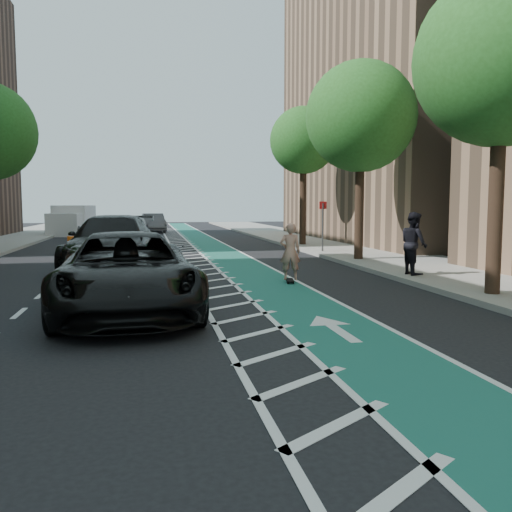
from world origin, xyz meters
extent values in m
plane|color=black|center=(0.00, 0.00, 0.00)|extent=(120.00, 120.00, 0.00)
cube|color=#1C6253|center=(3.00, 10.00, 0.01)|extent=(2.00, 90.00, 0.01)
cube|color=silver|center=(1.50, 10.00, 0.01)|extent=(1.40, 90.00, 0.01)
cube|color=gray|center=(9.50, 10.00, 0.07)|extent=(5.00, 90.00, 0.15)
cube|color=gray|center=(7.05, 10.00, 0.08)|extent=(0.12, 90.00, 0.16)
cube|color=#84664C|center=(17.50, 20.00, 9.50)|extent=(14.00, 22.00, 19.00)
cylinder|color=#382619|center=(7.90, 0.00, 2.20)|extent=(0.36, 0.36, 4.40)
sphere|color=#22531B|center=(7.90, 0.00, 5.80)|extent=(4.20, 4.20, 4.20)
cylinder|color=#382619|center=(7.90, 8.00, 2.20)|extent=(0.36, 0.36, 4.40)
sphere|color=#22531B|center=(7.90, 8.00, 5.80)|extent=(4.20, 4.20, 4.20)
cylinder|color=#382619|center=(7.90, 16.00, 2.20)|extent=(0.36, 0.36, 4.40)
sphere|color=#22531B|center=(7.90, 16.00, 5.80)|extent=(4.20, 4.20, 4.20)
cylinder|color=#4C4C4C|center=(7.60, 12.00, 1.20)|extent=(0.08, 0.08, 2.40)
cube|color=red|center=(7.60, 12.00, 2.30)|extent=(0.35, 0.02, 0.35)
cube|color=black|center=(3.70, 3.26, 0.09)|extent=(0.34, 0.77, 0.03)
cylinder|color=black|center=(3.67, 3.52, 0.03)|extent=(0.04, 0.06, 0.06)
cylinder|color=black|center=(3.82, 3.50, 0.03)|extent=(0.04, 0.06, 0.06)
cylinder|color=black|center=(3.58, 3.03, 0.03)|extent=(0.04, 0.06, 0.06)
cylinder|color=black|center=(3.73, 3.00, 0.03)|extent=(0.04, 0.06, 0.06)
imported|color=tan|center=(3.70, 3.26, 0.94)|extent=(0.68, 0.51, 1.69)
imported|color=black|center=(-0.91, -0.37, 0.87)|extent=(3.19, 6.41, 1.75)
imported|color=black|center=(-1.68, 7.50, 0.98)|extent=(3.36, 6.97, 1.96)
imported|color=#A3A4A9|center=(-3.90, 23.14, 0.67)|extent=(1.93, 4.07, 1.35)
imported|color=#555459|center=(0.00, 33.87, 0.79)|extent=(2.14, 4.93, 1.58)
imported|color=black|center=(7.70, 3.28, 1.13)|extent=(0.75, 0.96, 1.97)
cube|color=silver|center=(-6.05, 31.78, 1.13)|extent=(2.94, 3.91, 2.26)
cube|color=silver|center=(-6.41, 29.09, 0.85)|extent=(2.48, 2.09, 1.69)
cylinder|color=black|center=(-7.48, 28.78, 0.39)|extent=(0.39, 0.82, 0.79)
cylinder|color=black|center=(-5.47, 28.51, 0.39)|extent=(0.39, 0.82, 0.79)
cylinder|color=black|center=(-6.93, 32.81, 0.39)|extent=(0.39, 0.82, 0.79)
cylinder|color=black|center=(-4.92, 32.53, 0.39)|extent=(0.39, 0.82, 0.79)
cylinder|color=#D6460B|center=(-2.20, 9.00, 0.49)|extent=(0.57, 0.57, 0.98)
cylinder|color=silver|center=(-2.20, 9.00, 0.33)|extent=(0.58, 0.58, 0.13)
cylinder|color=silver|center=(-2.20, 9.00, 0.63)|extent=(0.58, 0.58, 0.13)
cylinder|color=black|center=(-2.20, 9.00, 0.02)|extent=(0.72, 0.72, 0.04)
cylinder|color=#F2530C|center=(-1.80, 10.24, 0.43)|extent=(0.50, 0.50, 0.87)
cylinder|color=silver|center=(-1.80, 10.24, 0.29)|extent=(0.51, 0.51, 0.12)
cylinder|color=silver|center=(-1.80, 10.24, 0.56)|extent=(0.51, 0.51, 0.12)
cylinder|color=black|center=(-1.80, 10.24, 0.02)|extent=(0.63, 0.63, 0.04)
cylinder|color=#EA580C|center=(-4.00, 14.73, 0.41)|extent=(0.48, 0.48, 0.82)
cylinder|color=silver|center=(-4.00, 14.73, 0.27)|extent=(0.49, 0.49, 0.11)
cylinder|color=silver|center=(-4.00, 14.73, 0.53)|extent=(0.49, 0.49, 0.11)
cylinder|color=black|center=(-4.00, 14.73, 0.02)|extent=(0.60, 0.60, 0.04)
camera|label=1|loc=(-0.44, -12.28, 2.35)|focal=38.00mm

